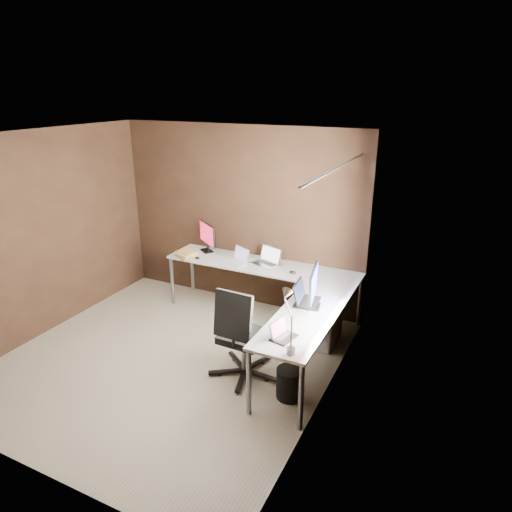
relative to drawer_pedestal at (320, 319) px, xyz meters
The scene contains 15 objects.
room 1.82m from the drawer_pedestal, 135.13° to the right, with size 3.60×3.60×2.50m.
desk 0.71m from the drawer_pedestal, 169.36° to the right, with size 2.65×2.25×0.73m.
drawer_pedestal is the anchor object (origin of this frame).
monitor_left 2.05m from the drawer_pedestal, 165.32° to the left, with size 0.40×0.30×0.41m.
monitor_right 0.87m from the drawer_pedestal, 82.95° to the right, with size 0.17×0.53×0.44m.
laptop_white 1.38m from the drawer_pedestal, 167.32° to the left, with size 0.35×0.31×0.20m.
laptop_silver 1.08m from the drawer_pedestal, 155.88° to the left, with size 0.41×0.34×0.23m.
laptop_black_big 0.68m from the drawer_pedestal, 96.17° to the right, with size 0.29×0.38×0.23m.
laptop_black_small 1.36m from the drawer_pedestal, 89.24° to the right, with size 0.23×0.28×0.17m.
book_stack 2.07m from the drawer_pedestal, behind, with size 0.34×0.32×0.09m.
mouse_left 1.90m from the drawer_pedestal, behind, with size 0.08×0.05×0.03m, color black.
mouse_corner 0.69m from the drawer_pedestal, 153.37° to the left, with size 0.09×0.06×0.04m, color black.
desk_lamp 1.65m from the drawer_pedestal, 84.75° to the right, with size 0.19×0.22×0.58m.
office_chair 1.17m from the drawer_pedestal, 116.77° to the right, with size 0.59×0.59×1.06m.
wastebasket 1.17m from the drawer_pedestal, 86.55° to the right, with size 0.28×0.28×0.32m, color black.
Camera 1 is at (2.86, -3.62, 2.96)m, focal length 32.00 mm.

